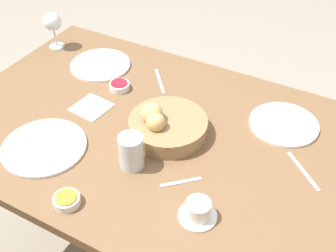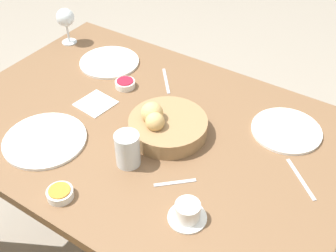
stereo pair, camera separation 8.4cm
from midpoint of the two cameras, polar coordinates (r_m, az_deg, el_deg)
ground_plane at (r=1.96m, az=-0.95°, el=-16.28°), size 10.00×10.00×0.00m
dining_table at (r=1.47m, az=-1.22°, el=-2.80°), size 1.34×0.92×0.72m
bread_basket at (r=1.36m, az=1.48°, el=0.07°), size 0.26×0.26×0.11m
plate_near_left at (r=1.45m, az=17.34°, el=-0.60°), size 0.23×0.23×0.01m
plate_near_right at (r=1.73m, az=-6.56°, el=8.56°), size 0.24×0.24×0.01m
plate_far_center at (r=1.39m, az=-14.70°, el=-1.89°), size 0.27×0.27×0.01m
water_tumbler at (r=1.25m, az=-3.59°, el=-3.23°), size 0.07×0.07×0.11m
wine_glass at (r=1.85m, az=-12.43°, el=13.99°), size 0.08×0.08×0.16m
coffee_cup at (r=1.13m, az=4.82°, el=-11.65°), size 0.11×0.11×0.06m
jam_bowl_berry at (r=1.58m, az=-4.31°, el=5.69°), size 0.07×0.07×0.03m
jam_bowl_honey at (r=1.21m, az=-12.49°, el=-8.97°), size 0.07×0.07×0.03m
fork_silver at (r=1.61m, az=1.24°, el=6.11°), size 0.11×0.13×0.00m
knife_silver at (r=1.31m, az=19.30°, el=-6.83°), size 0.13×0.12×0.00m
spoon_coffee at (r=1.23m, az=2.93°, el=-7.73°), size 0.10×0.09×0.00m
napkin at (r=1.51m, az=-8.33°, el=2.89°), size 0.13×0.13×0.00m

